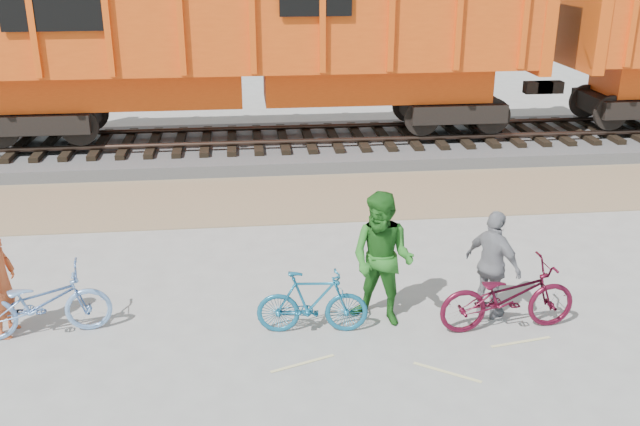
# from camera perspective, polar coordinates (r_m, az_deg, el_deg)

# --- Properties ---
(ground) EXTENTS (120.00, 120.00, 0.00)m
(ground) POSITION_cam_1_polar(r_m,az_deg,el_deg) (10.20, 3.89, -9.17)
(ground) COLOR #9E9E99
(ground) RESTS_ON ground
(gravel_strip) EXTENTS (120.00, 3.00, 0.02)m
(gravel_strip) POSITION_cam_1_polar(r_m,az_deg,el_deg) (15.15, 0.31, 1.31)
(gravel_strip) COLOR #947C5C
(gravel_strip) RESTS_ON ground
(ballast_bed) EXTENTS (120.00, 4.00, 0.30)m
(ballast_bed) POSITION_cam_1_polar(r_m,az_deg,el_deg) (18.42, -0.93, 5.38)
(ballast_bed) COLOR slate
(ballast_bed) RESTS_ON ground
(track) EXTENTS (120.00, 2.60, 0.24)m
(track) POSITION_cam_1_polar(r_m,az_deg,el_deg) (18.34, -0.94, 6.35)
(track) COLOR black
(track) RESTS_ON ballast_bed
(hopper_car_center) EXTENTS (14.00, 3.13, 4.65)m
(hopper_car_center) POSITION_cam_1_polar(r_m,az_deg,el_deg) (17.79, -5.52, 14.12)
(hopper_car_center) COLOR black
(hopper_car_center) RESTS_ON track
(bicycle_blue) EXTENTS (1.95, 0.91, 0.98)m
(bicycle_blue) POSITION_cam_1_polar(r_m,az_deg,el_deg) (10.51, -21.49, -6.69)
(bicycle_blue) COLOR #769FDA
(bicycle_blue) RESTS_ON ground
(bicycle_teal) EXTENTS (1.57, 0.57, 0.93)m
(bicycle_teal) POSITION_cam_1_polar(r_m,az_deg,el_deg) (9.86, -0.62, -7.15)
(bicycle_teal) COLOR #165F82
(bicycle_teal) RESTS_ON ground
(bicycle_maroon) EXTENTS (1.96, 0.76, 1.02)m
(bicycle_maroon) POSITION_cam_1_polar(r_m,az_deg,el_deg) (10.26, 14.79, -6.44)
(bicycle_maroon) COLOR #4C0C20
(bicycle_maroon) RESTS_ON ground
(person_solo) EXTENTS (0.41, 0.60, 1.57)m
(person_solo) POSITION_cam_1_polar(r_m,az_deg,el_deg) (10.62, -24.18, -5.06)
(person_solo) COLOR #C95428
(person_solo) RESTS_ON ground
(person_man) EXTENTS (1.19, 1.13, 1.94)m
(person_man) POSITION_cam_1_polar(r_m,az_deg,el_deg) (9.95, 5.01, -3.72)
(person_man) COLOR #22651E
(person_man) RESTS_ON ground
(person_woman) EXTENTS (0.84, 1.01, 1.61)m
(person_woman) POSITION_cam_1_polar(r_m,az_deg,el_deg) (10.43, 13.67, -4.05)
(person_woman) COLOR gray
(person_woman) RESTS_ON ground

